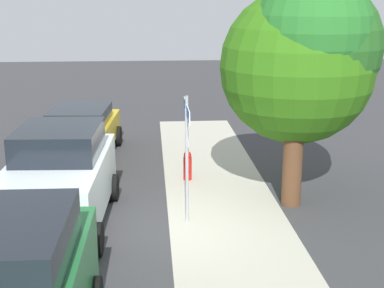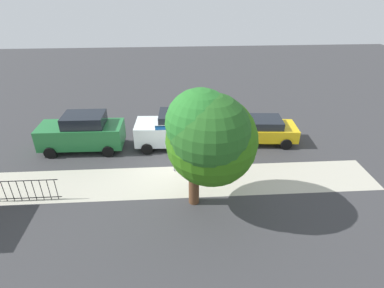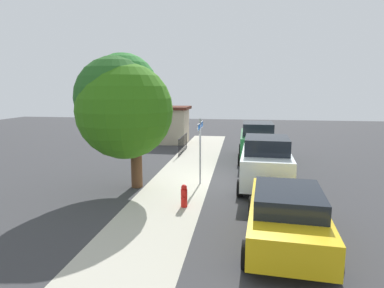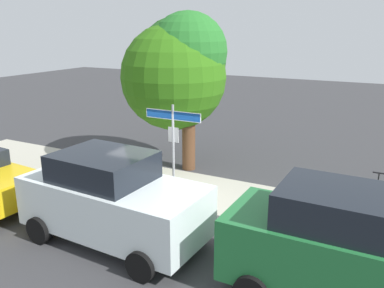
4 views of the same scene
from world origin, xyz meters
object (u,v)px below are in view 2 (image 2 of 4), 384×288
at_px(fire_hydrant, 230,165).
at_px(car_white, 174,129).
at_px(car_yellow, 258,130).
at_px(car_green, 82,132).
at_px(street_sign, 173,137).
at_px(shade_tree, 209,136).

bearing_deg(fire_hydrant, car_white, -46.33).
bearing_deg(car_yellow, car_green, 5.81).
distance_m(street_sign, car_green, 5.76).
distance_m(car_yellow, fire_hydrant, 3.77).
bearing_deg(car_yellow, car_white, 6.28).
xyz_separation_m(shade_tree, fire_hydrant, (-1.43, -2.60, -3.06)).
height_order(shade_tree, car_white, shade_tree).
xyz_separation_m(car_yellow, car_white, (4.92, 0.17, 0.25)).
xyz_separation_m(street_sign, car_white, (-0.06, -2.68, -0.95)).
relative_size(street_sign, fire_hydrant, 3.53).
bearing_deg(car_white, fire_hydrant, 136.43).
xyz_separation_m(street_sign, shade_tree, (-1.37, 2.80, 1.46)).
distance_m(street_sign, car_yellow, 5.86).
bearing_deg(street_sign, shade_tree, 116.13).
bearing_deg(car_white, car_yellow, -175.27).
bearing_deg(fire_hydrant, shade_tree, 61.23).
height_order(street_sign, car_yellow, street_sign).
distance_m(car_green, fire_hydrant, 8.38).
height_order(car_green, fire_hydrant, car_green).
relative_size(car_yellow, fire_hydrant, 5.93).
height_order(shade_tree, car_green, shade_tree).
height_order(shade_tree, car_yellow, shade_tree).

